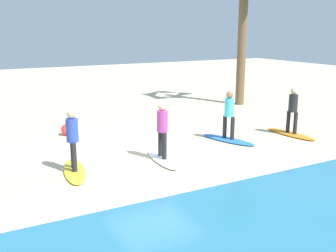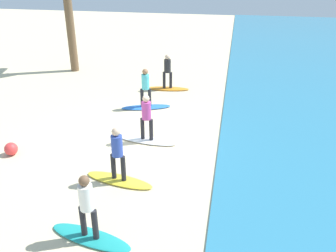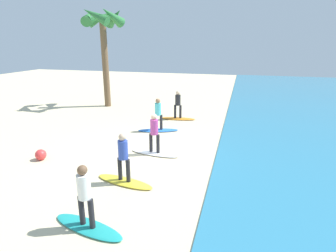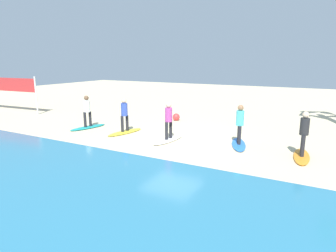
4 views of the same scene
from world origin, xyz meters
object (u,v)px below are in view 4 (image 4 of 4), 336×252
object	(u,v)px
surfer_blue	(240,121)
surfer_yellow	(124,112)
surfer_orange	(304,130)
surfer_white	(169,118)
beach_ball	(176,117)
surfboard_orange	(301,156)
surfboard_white	(169,140)
surfboard_teal	(88,127)
surfboard_blue	(239,144)
surfer_teal	(87,109)
surfboard_yellow	(125,132)

from	to	relation	value
surfer_blue	surfer_yellow	world-z (taller)	same
surfer_orange	surfer_white	xyz separation A→B (m)	(5.45, 0.30, 0.00)
beach_ball	surfboard_orange	bearing A→B (deg)	151.72
beach_ball	surfboard_white	bearing A→B (deg)	112.57
surfboard_white	surfboard_teal	bearing A→B (deg)	-84.98
surfboard_blue	surfer_orange	bearing A→B (deg)	61.11
beach_ball	surfer_yellow	bearing A→B (deg)	77.91
beach_ball	surfer_white	bearing A→B (deg)	112.57
surfer_white	surfer_teal	world-z (taller)	same
surfboard_teal	surfer_teal	size ratio (longest dim) A/B	1.28
surfboard_blue	surfboard_teal	world-z (taller)	same
surfer_teal	beach_ball	world-z (taller)	surfer_teal
surfboard_orange	surfboard_yellow	size ratio (longest dim) A/B	1.00
surfboard_yellow	surfer_yellow	distance (m)	0.99
surfboard_orange	surfer_yellow	distance (m)	8.08
surfer_blue	surfer_white	bearing A→B (deg)	14.39
surfer_orange	surfboard_yellow	size ratio (longest dim) A/B	0.78
surfboard_orange	surfer_teal	distance (m)	10.45
surfer_orange	surfboard_yellow	xyz separation A→B (m)	(8.02, 0.09, -0.99)
surfer_yellow	surfer_orange	bearing A→B (deg)	-179.38
surfer_blue	surfboard_teal	distance (m)	8.00
surfboard_orange	surfer_teal	world-z (taller)	surfer_teal
surfboard_white	surfer_teal	size ratio (longest dim) A/B	1.28
surfboard_orange	surfboard_yellow	xyz separation A→B (m)	(8.02, 0.09, 0.00)
surfboard_orange	surfer_orange	xyz separation A→B (m)	(0.00, 0.00, 0.99)
surfer_white	surfer_yellow	size ratio (longest dim) A/B	1.00
surfboard_blue	surfer_yellow	bearing A→B (deg)	-102.62
surfboard_orange	surfboard_teal	bearing A→B (deg)	-94.33
surfboard_teal	beach_ball	bearing A→B (deg)	153.66
surfboard_white	surfboard_yellow	distance (m)	2.58
surfboard_orange	surfer_teal	size ratio (longest dim) A/B	1.28
surfer_orange	surfer_yellow	distance (m)	8.02
surfer_orange	beach_ball	bearing A→B (deg)	-28.28
surfer_orange	surfboard_blue	bearing A→B (deg)	-10.59
surfboard_blue	surfer_teal	distance (m)	8.00
surfboard_yellow	beach_ball	distance (m)	4.04
surfboard_blue	surfboard_white	world-z (taller)	same
surfboard_orange	surfer_yellow	world-z (taller)	surfer_yellow
surfboard_orange	surfer_blue	size ratio (longest dim) A/B	1.28
surfer_white	surfer_teal	size ratio (longest dim) A/B	1.00
surfboard_white	surfboard_blue	bearing A→B (deg)	111.12
surfboard_blue	surfer_teal	bearing A→B (deg)	-103.87
surfer_blue	beach_ball	size ratio (longest dim) A/B	3.83
surfboard_white	surfer_blue	bearing A→B (deg)	111.12
surfboard_orange	surfer_yellow	xyz separation A→B (m)	(8.02, 0.09, 0.99)
surfboard_blue	surfboard_white	bearing A→B (deg)	-93.91
surfboard_teal	surfer_orange	bearing A→B (deg)	103.28
surfboard_yellow	surfer_orange	bearing A→B (deg)	101.89
surfer_blue	surfer_white	size ratio (longest dim) A/B	1.00
surfboard_yellow	surfer_yellow	world-z (taller)	surfer_yellow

